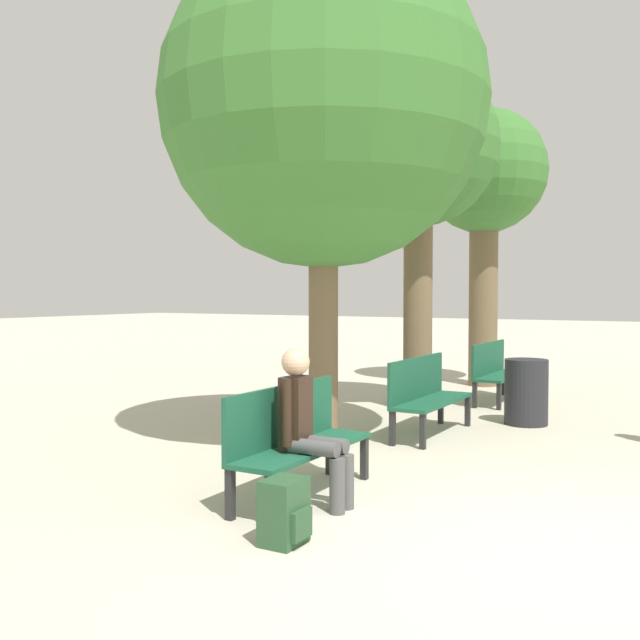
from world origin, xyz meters
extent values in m
plane|color=beige|center=(0.00, 0.00, 0.00)|extent=(80.00, 80.00, 0.00)
cube|color=#195138|center=(-1.95, 0.29, 0.40)|extent=(0.45, 1.62, 0.04)
cube|color=#195138|center=(-2.16, 0.29, 0.67)|extent=(0.04, 1.62, 0.49)
cube|color=black|center=(-1.77, -0.47, 0.19)|extent=(0.06, 0.06, 0.38)
cube|color=black|center=(-1.77, 1.05, 0.19)|extent=(0.06, 0.06, 0.38)
cube|color=black|center=(-2.13, -0.47, 0.19)|extent=(0.06, 0.06, 0.38)
cube|color=black|center=(-2.13, 1.05, 0.19)|extent=(0.06, 0.06, 0.38)
cube|color=#195138|center=(-1.95, 3.24, 0.40)|extent=(0.45, 1.62, 0.04)
cube|color=#195138|center=(-2.16, 3.24, 0.67)|extent=(0.04, 1.62, 0.49)
cube|color=black|center=(-1.77, 2.48, 0.19)|extent=(0.06, 0.06, 0.38)
cube|color=black|center=(-1.77, 4.00, 0.19)|extent=(0.06, 0.06, 0.38)
cube|color=black|center=(-2.13, 2.48, 0.19)|extent=(0.06, 0.06, 0.38)
cube|color=black|center=(-2.13, 4.00, 0.19)|extent=(0.06, 0.06, 0.38)
cube|color=#195138|center=(-1.95, 6.19, 0.40)|extent=(0.45, 1.62, 0.04)
cube|color=#195138|center=(-2.16, 6.19, 0.67)|extent=(0.04, 1.62, 0.49)
cube|color=black|center=(-1.77, 5.43, 0.19)|extent=(0.06, 0.06, 0.38)
cube|color=black|center=(-1.77, 6.95, 0.19)|extent=(0.06, 0.06, 0.38)
cube|color=black|center=(-2.13, 5.43, 0.19)|extent=(0.06, 0.06, 0.38)
cube|color=black|center=(-2.13, 6.95, 0.19)|extent=(0.06, 0.06, 0.38)
cylinder|color=brown|center=(-2.79, 2.09, 1.37)|extent=(0.32, 0.32, 2.75)
sphere|color=#38702D|center=(-2.79, 2.09, 3.72)|extent=(3.55, 3.55, 3.55)
cylinder|color=brown|center=(-2.79, 4.83, 1.57)|extent=(0.41, 0.41, 3.14)
sphere|color=#38702D|center=(-2.79, 4.83, 3.76)|extent=(2.27, 2.27, 2.27)
cylinder|color=brown|center=(-2.79, 7.97, 1.63)|extent=(0.52, 0.52, 3.26)
sphere|color=#38702D|center=(-2.79, 7.97, 3.87)|extent=(2.23, 2.23, 2.23)
cylinder|color=#4C4C4C|center=(-1.72, 0.05, 0.49)|extent=(0.42, 0.12, 0.12)
cylinder|color=#4C4C4C|center=(-1.51, 0.05, 0.21)|extent=(0.12, 0.12, 0.42)
cylinder|color=#4C4C4C|center=(-1.72, 0.20, 0.49)|extent=(0.42, 0.12, 0.12)
cylinder|color=#4C4C4C|center=(-1.51, 0.20, 0.21)|extent=(0.12, 0.12, 0.42)
cube|color=black|center=(-1.93, 0.13, 0.72)|extent=(0.19, 0.23, 0.59)
cylinder|color=black|center=(-1.93, 0.00, 0.75)|extent=(0.09, 0.09, 0.53)
cylinder|color=black|center=(-1.93, 0.25, 0.75)|extent=(0.09, 0.09, 0.53)
sphere|color=tan|center=(-1.93, 0.13, 1.14)|extent=(0.23, 0.23, 0.23)
cube|color=#284C2D|center=(-1.51, -0.70, 0.22)|extent=(0.24, 0.31, 0.44)
cube|color=#284C2D|center=(-1.37, -0.70, 0.15)|extent=(0.04, 0.21, 0.19)
cylinder|color=#232328|center=(-1.16, 4.49, 0.42)|extent=(0.54, 0.54, 0.84)
camera|label=1|loc=(1.04, -4.68, 1.69)|focal=40.00mm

